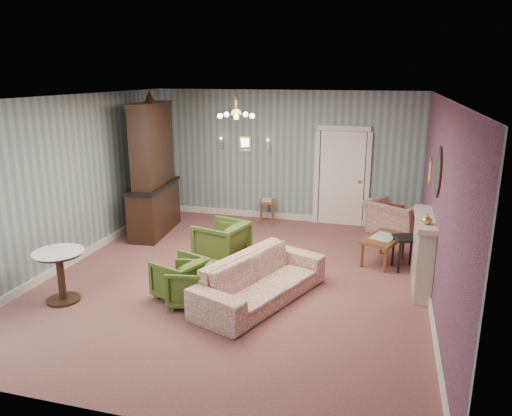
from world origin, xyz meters
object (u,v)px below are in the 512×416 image
(sofa_chintz, at_px, (261,272))
(side_table_black, at_px, (405,253))
(olive_chair_b, at_px, (180,276))
(wingback_chair, at_px, (397,212))
(olive_chair_c, at_px, (222,240))
(fireplace, at_px, (423,253))
(olive_chair_a, at_px, (192,283))
(dresser, at_px, (152,166))
(pedestal_table, at_px, (61,276))
(coffee_table, at_px, (383,250))

(sofa_chintz, relative_size, side_table_black, 3.88)
(olive_chair_b, bearing_deg, wingback_chair, 161.45)
(olive_chair_c, relative_size, fireplace, 0.58)
(fireplace, bearing_deg, olive_chair_b, -159.53)
(olive_chair_a, distance_m, olive_chair_b, 0.31)
(olive_chair_a, xyz_separation_m, dresser, (-2.03, 2.89, 1.10))
(side_table_black, relative_size, pedestal_table, 0.75)
(olive_chair_b, relative_size, wingback_chair, 0.62)
(olive_chair_c, relative_size, wingback_chair, 0.74)
(side_table_black, bearing_deg, olive_chair_b, -148.44)
(olive_chair_a, distance_m, olive_chair_c, 1.69)
(olive_chair_a, relative_size, wingback_chair, 0.60)
(coffee_table, bearing_deg, olive_chair_c, -165.78)
(side_table_black, xyz_separation_m, pedestal_table, (-4.87, -2.58, 0.10))
(side_table_black, bearing_deg, wingback_chair, 94.16)
(wingback_chair, bearing_deg, side_table_black, 126.32)
(sofa_chintz, relative_size, fireplace, 1.63)
(wingback_chair, bearing_deg, dresser, 46.37)
(sofa_chintz, height_order, dresser, dresser)
(olive_chair_c, xyz_separation_m, pedestal_table, (-1.74, -2.10, -0.01))
(pedestal_table, bearing_deg, sofa_chintz, 16.15)
(olive_chair_b, xyz_separation_m, side_table_black, (3.25, 2.00, -0.04))
(olive_chair_a, xyz_separation_m, pedestal_table, (-1.87, -0.41, 0.06))
(sofa_chintz, bearing_deg, olive_chair_b, 122.48)
(wingback_chair, relative_size, coffee_table, 1.15)
(fireplace, bearing_deg, sofa_chintz, -154.97)
(coffee_table, relative_size, pedestal_table, 1.21)
(olive_chair_a, bearing_deg, olive_chair_b, -133.07)
(wingback_chair, distance_m, side_table_black, 1.97)
(wingback_chair, bearing_deg, olive_chair_b, 83.98)
(sofa_chintz, bearing_deg, dresser, 71.41)
(olive_chair_c, height_order, wingback_chair, wingback_chair)
(olive_chair_c, relative_size, sofa_chintz, 0.35)
(side_table_black, bearing_deg, pedestal_table, -152.07)
(dresser, distance_m, pedestal_table, 3.47)
(olive_chair_b, distance_m, pedestal_table, 1.72)
(fireplace, bearing_deg, dresser, 164.80)
(olive_chair_a, xyz_separation_m, wingback_chair, (2.85, 4.13, 0.15))
(olive_chair_a, bearing_deg, side_table_black, 116.14)
(olive_chair_c, xyz_separation_m, wingback_chair, (2.98, 2.44, 0.07))
(sofa_chintz, bearing_deg, wingback_chair, -5.70)
(side_table_black, bearing_deg, olive_chair_a, -144.10)
(olive_chair_b, xyz_separation_m, sofa_chintz, (1.18, 0.23, 0.11))
(olive_chair_c, bearing_deg, olive_chair_b, 9.99)
(side_table_black, bearing_deg, coffee_table, 149.17)
(olive_chair_a, relative_size, fireplace, 0.47)
(olive_chair_a, distance_m, side_table_black, 3.70)
(fireplace, bearing_deg, olive_chair_a, -155.48)
(pedestal_table, bearing_deg, fireplace, 20.28)
(olive_chair_a, bearing_deg, fireplace, 104.75)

